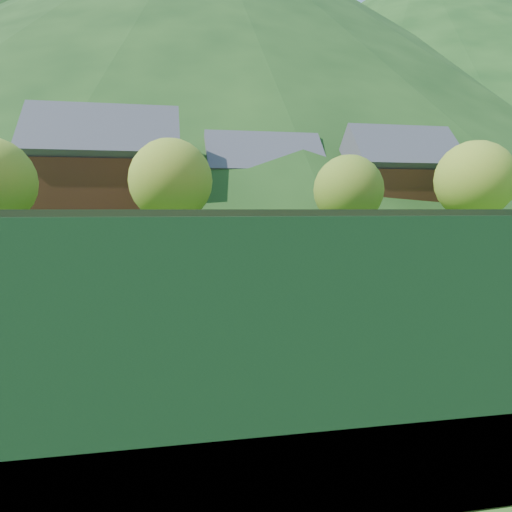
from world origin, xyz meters
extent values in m
plane|color=#2C581B|center=(0.00, 0.00, 0.00)|extent=(400.00, 400.00, 0.00)
cube|color=#B0431C|center=(0.00, 0.00, 0.01)|extent=(40.00, 24.00, 0.02)
cone|color=black|center=(10.00, 160.00, 55.00)|extent=(280.00, 280.00, 110.00)
cone|color=#143312|center=(90.00, 150.00, 47.50)|extent=(260.00, 260.00, 95.00)
imported|color=#1A2BAF|center=(-3.12, -2.67, 0.84)|extent=(0.70, 0.59, 1.63)
imported|color=#E55C14|center=(3.55, 2.38, 0.79)|extent=(0.89, 0.78, 1.54)
imported|color=orange|center=(4.47, 1.64, 0.78)|extent=(0.92, 0.44, 1.52)
imported|color=#E15614|center=(4.01, 2.62, 0.76)|extent=(0.82, 0.63, 1.48)
imported|color=orange|center=(7.09, 1.74, 0.81)|extent=(1.16, 0.90, 1.58)
sphere|color=#CADB24|center=(1.22, -1.81, 0.05)|extent=(0.07, 0.07, 0.07)
sphere|color=#CADB24|center=(-3.90, -5.74, 0.05)|extent=(0.07, 0.07, 0.07)
sphere|color=#CADB24|center=(-1.40, -3.09, 0.05)|extent=(0.07, 0.07, 0.07)
sphere|color=#CADB24|center=(-5.56, -9.19, 0.05)|extent=(0.07, 0.07, 0.07)
sphere|color=#CADB24|center=(2.82, -5.24, 0.05)|extent=(0.07, 0.07, 0.07)
sphere|color=#CADB24|center=(5.59, -1.19, 0.05)|extent=(0.07, 0.07, 0.07)
sphere|color=#CADB24|center=(-5.17, -1.03, 0.05)|extent=(0.07, 0.07, 0.07)
sphere|color=#CADB24|center=(-4.40, -2.42, 0.05)|extent=(0.07, 0.07, 0.07)
sphere|color=#CADB24|center=(-2.40, -2.33, 0.05)|extent=(0.07, 0.07, 0.07)
sphere|color=#CADB24|center=(4.02, -4.77, 0.05)|extent=(0.07, 0.07, 0.07)
sphere|color=#CADB24|center=(1.98, -2.31, 0.05)|extent=(0.07, 0.07, 0.07)
sphere|color=#CADB24|center=(1.46, -8.25, 0.05)|extent=(0.07, 0.07, 0.07)
sphere|color=#CADB24|center=(-3.21, -4.36, 0.05)|extent=(0.07, 0.07, 0.07)
sphere|color=#CADB24|center=(-4.77, -5.56, 0.05)|extent=(0.07, 0.07, 0.07)
sphere|color=#CADB24|center=(4.25, -0.97, 0.05)|extent=(0.07, 0.07, 0.07)
cube|color=silver|center=(0.00, -5.49, 0.02)|extent=(23.77, 0.06, 0.00)
cube|color=silver|center=(0.00, 5.49, 0.02)|extent=(23.77, 0.06, 0.00)
cube|color=white|center=(0.00, -4.12, 0.02)|extent=(23.77, 0.06, 0.00)
cube|color=silver|center=(0.00, 4.12, 0.02)|extent=(23.77, 0.06, 0.00)
cube|color=silver|center=(-6.40, 0.00, 0.02)|extent=(0.06, 8.23, 0.00)
cube|color=white|center=(6.40, 0.00, 0.02)|extent=(0.06, 8.23, 0.00)
cube|color=white|center=(0.00, 0.00, 0.02)|extent=(12.80, 0.06, 0.00)
cube|color=silver|center=(0.00, 0.00, 0.02)|extent=(0.06, 10.97, 0.00)
cube|color=black|center=(0.00, 0.00, 0.47)|extent=(0.03, 11.97, 0.90)
cube|color=white|center=(0.00, 0.00, 0.94)|extent=(0.05, 11.97, 0.06)
cylinder|color=black|center=(0.00, -5.99, 0.57)|extent=(0.10, 0.10, 1.10)
cylinder|color=black|center=(0.00, 5.99, 0.57)|extent=(0.10, 0.10, 1.10)
cube|color=black|center=(0.00, 12.00, 1.52)|extent=(40.00, 0.05, 3.00)
cube|color=#1A5D26|center=(0.00, 12.00, 0.52)|extent=(40.40, 0.05, 1.00)
cylinder|color=black|center=(-6.40, -3.46, 0.30)|extent=(0.02, 0.02, 0.55)
cylinder|color=black|center=(-5.85, -3.46, 0.30)|extent=(0.02, 0.02, 0.55)
cylinder|color=black|center=(-6.40, -2.91, 0.30)|extent=(0.02, 0.02, 0.55)
cylinder|color=black|center=(-5.85, -2.91, 0.30)|extent=(0.02, 0.02, 0.55)
cube|color=black|center=(-6.13, -3.19, 0.57)|extent=(0.55, 0.55, 0.02)
cube|color=black|center=(-6.13, -3.46, 0.80)|extent=(0.55, 0.02, 0.45)
cube|color=black|center=(-6.13, -2.91, 0.80)|extent=(0.55, 0.02, 0.45)
cube|color=black|center=(-6.40, -3.19, 0.80)|extent=(0.02, 0.55, 0.45)
cube|color=black|center=(-5.85, -3.19, 0.80)|extent=(0.02, 0.55, 0.45)
sphere|color=#CCE526|center=(-6.33, -3.39, 0.99)|extent=(0.07, 0.07, 0.07)
sphere|color=#CCE526|center=(-6.33, -3.26, 0.99)|extent=(0.07, 0.07, 0.07)
sphere|color=#CCE526|center=(-6.33, -3.12, 0.99)|extent=(0.07, 0.07, 0.07)
sphere|color=#CCE526|center=(-6.33, -2.98, 0.99)|extent=(0.07, 0.07, 0.07)
sphere|color=#CCE526|center=(-6.19, -3.39, 0.99)|extent=(0.07, 0.07, 0.07)
sphere|color=#CCE526|center=(-6.19, -3.26, 0.99)|extent=(0.07, 0.07, 0.07)
sphere|color=#CCE526|center=(-6.19, -3.12, 0.99)|extent=(0.07, 0.07, 0.07)
sphere|color=#CCE526|center=(-6.19, -2.98, 0.99)|extent=(0.07, 0.07, 0.07)
sphere|color=#CCE526|center=(-6.06, -3.39, 0.99)|extent=(0.07, 0.07, 0.07)
sphere|color=#CCE526|center=(-6.06, -3.26, 0.99)|extent=(0.07, 0.07, 0.07)
sphere|color=#CCE526|center=(-6.06, -3.12, 0.99)|extent=(0.07, 0.07, 0.07)
sphere|color=#CCE526|center=(-6.06, -2.98, 0.99)|extent=(0.07, 0.07, 0.07)
sphere|color=#CCE526|center=(-5.92, -3.39, 0.99)|extent=(0.07, 0.07, 0.07)
sphere|color=#CCE526|center=(-5.92, -3.26, 0.99)|extent=(0.07, 0.07, 0.07)
sphere|color=#CCE526|center=(-5.92, -3.12, 0.99)|extent=(0.07, 0.07, 0.07)
sphere|color=#CCE526|center=(-5.92, -2.98, 0.99)|extent=(0.07, 0.07, 0.07)
cube|color=beige|center=(-10.00, 30.00, 1.44)|extent=(12.00, 9.00, 2.88)
cube|color=#381B0F|center=(-10.00, 30.00, 5.12)|extent=(12.24, 9.18, 4.48)
cube|color=#3C3C43|center=(-10.00, 30.00, 7.96)|extent=(13.80, 9.93, 9.93)
cube|color=beige|center=(6.00, 34.00, 1.26)|extent=(11.00, 8.00, 2.52)
cube|color=#361E0E|center=(6.00, 34.00, 4.48)|extent=(11.22, 8.16, 3.92)
cube|color=#403F47|center=(6.00, 34.00, 7.04)|extent=(12.65, 8.82, 8.82)
cube|color=beige|center=(20.00, 30.00, 1.35)|extent=(10.00, 8.00, 2.70)
cube|color=#381D0F|center=(20.00, 30.00, 4.80)|extent=(10.20, 8.16, 4.20)
cube|color=#3D3D44|center=(20.00, 30.00, 7.50)|extent=(11.50, 8.82, 8.82)
cylinder|color=#3D2718|center=(-4.00, 20.00, 1.44)|extent=(0.36, 0.36, 2.88)
sphere|color=#507820|center=(-4.00, 20.00, 5.20)|extent=(6.40, 6.40, 6.40)
cylinder|color=#402719|center=(10.00, 19.00, 1.26)|extent=(0.36, 0.36, 2.52)
sphere|color=#436C1C|center=(10.00, 19.00, 4.55)|extent=(5.60, 5.60, 5.60)
cylinder|color=#3C2618|center=(22.00, 20.00, 1.53)|extent=(0.36, 0.36, 3.06)
sphere|color=#507B20|center=(22.00, 20.00, 5.53)|extent=(6.80, 6.80, 6.80)
camera|label=1|loc=(-4.10, -15.89, 3.09)|focal=32.00mm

